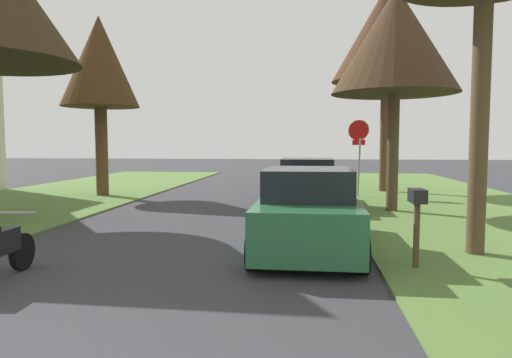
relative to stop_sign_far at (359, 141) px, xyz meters
name	(u,v)px	position (x,y,z in m)	size (l,w,h in m)	color
stop_sign_far	(359,141)	(0.00, 0.00, 0.00)	(0.82, 0.74, 2.91)	#9EA0A5
street_tree_right_mid_b	(395,42)	(0.58, -3.71, 2.86)	(3.68, 3.68, 6.53)	brown
street_tree_right_far	(386,34)	(1.27, 2.08, 4.40)	(4.42, 4.42, 8.48)	brown
street_tree_left_mid_b	(99,64)	(-9.85, -0.70, 2.95)	(2.94, 2.94, 6.85)	brown
parked_sedan_green	(308,212)	(-1.93, -8.83, -1.42)	(1.99, 4.43, 1.57)	#28663D
parked_sedan_black	(307,184)	(-1.93, -2.80, -1.42)	(1.99, 4.43, 1.57)	black
curbside_mailbox	(417,205)	(-0.20, -10.16, -1.09)	(0.22, 0.44, 1.27)	brown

